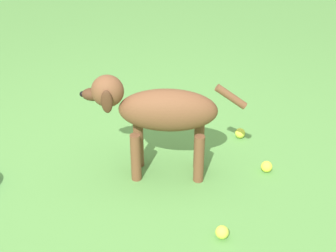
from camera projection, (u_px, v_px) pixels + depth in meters
name	position (u px, v px, depth m)	size (l,w,h in m)	color
ground	(133.00, 178.00, 2.65)	(14.00, 14.00, 0.00)	#548C42
dog	(158.00, 112.00, 2.51)	(0.89, 0.22, 0.60)	brown
tennis_ball_0	(267.00, 167.00, 2.69)	(0.07, 0.07, 0.07)	#D7DE3B
tennis_ball_1	(240.00, 133.00, 3.02)	(0.07, 0.07, 0.07)	#C1D13C
tennis_ball_2	(222.00, 232.00, 2.22)	(0.07, 0.07, 0.07)	#C2D841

